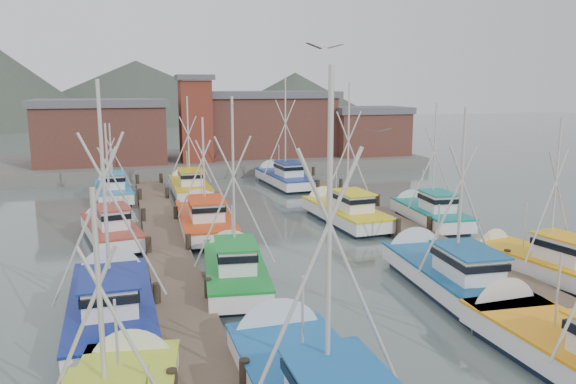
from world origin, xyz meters
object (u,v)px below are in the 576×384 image
object	(u,v)px
boat_4	(234,268)
boat_12	(189,186)
boat_8	(204,219)
lookout_tower	(195,118)

from	to	relation	value
boat_4	boat_12	xyz separation A→B (m)	(0.43, 21.48, -0.00)
boat_4	boat_12	world-z (taller)	boat_4
boat_12	boat_4	bearing A→B (deg)	-90.68
boat_12	boat_8	bearing A→B (deg)	-91.57
boat_4	boat_8	bearing A→B (deg)	96.84
lookout_tower	boat_4	bearing A→B (deg)	-94.34
boat_4	boat_12	distance (m)	21.49
lookout_tower	boat_4	xyz separation A→B (m)	(-2.47, -32.51, -4.87)
boat_12	lookout_tower	bearing A→B (deg)	79.97
lookout_tower	boat_12	size ratio (longest dim) A/B	0.96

